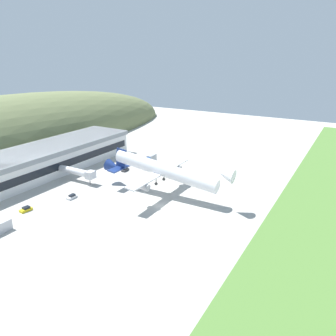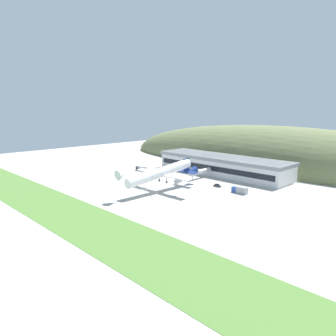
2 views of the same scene
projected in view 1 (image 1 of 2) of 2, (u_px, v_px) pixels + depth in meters
ground_plane at (160, 206)px, 107.61m from camera, size 363.47×363.47×0.00m
grass_strip_foreground at (305, 244)px, 86.10m from camera, size 327.12×25.57×0.08m
hill_backdrop at (4, 151)px, 168.44m from camera, size 275.04×62.08×55.97m
terminal_building at (44, 158)px, 136.71m from camera, size 86.05×22.36×10.97m
jetway_0 at (78, 172)px, 126.95m from camera, size 3.38×17.33×5.43m
cargo_airplane at (162, 170)px, 113.28m from camera, size 35.98×50.82×10.41m
service_car_0 at (26, 209)px, 103.97m from camera, size 3.92×2.23×1.44m
service_car_1 at (125, 170)px, 139.81m from camera, size 4.12×2.02×1.45m
service_car_2 at (72, 197)px, 113.11m from camera, size 3.96×1.81×1.41m
box_truck at (150, 159)px, 150.79m from camera, size 7.94×2.48×3.28m
traffic_cone_0 at (163, 168)px, 142.44m from camera, size 0.52×0.52×0.58m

